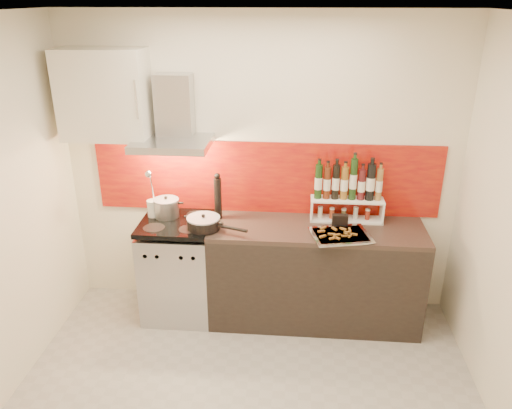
# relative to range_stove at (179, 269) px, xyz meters

# --- Properties ---
(floor) EXTENTS (3.40, 3.40, 0.00)m
(floor) POSITION_rel_range_stove_xyz_m (0.70, -1.10, -0.44)
(floor) COLOR #9E9991
(floor) RESTS_ON ground
(ceiling) EXTENTS (3.40, 2.80, 0.02)m
(ceiling) POSITION_rel_range_stove_xyz_m (0.70, -1.10, 2.16)
(ceiling) COLOR white
(ceiling) RESTS_ON back_wall
(back_wall) EXTENTS (3.40, 0.02, 2.60)m
(back_wall) POSITION_rel_range_stove_xyz_m (0.70, 0.30, 0.86)
(back_wall) COLOR silver
(back_wall) RESTS_ON ground
(backsplash) EXTENTS (3.00, 0.02, 0.64)m
(backsplash) POSITION_rel_range_stove_xyz_m (0.75, 0.29, 0.78)
(backsplash) COLOR maroon
(backsplash) RESTS_ON back_wall
(range_stove) EXTENTS (0.60, 0.60, 0.91)m
(range_stove) POSITION_rel_range_stove_xyz_m (0.00, 0.00, 0.00)
(range_stove) COLOR #B7B7BA
(range_stove) RESTS_ON ground
(counter) EXTENTS (1.80, 0.60, 0.90)m
(counter) POSITION_rel_range_stove_xyz_m (1.20, 0.00, 0.01)
(counter) COLOR black
(counter) RESTS_ON ground
(range_hood) EXTENTS (0.62, 0.50, 0.61)m
(range_hood) POSITION_rel_range_stove_xyz_m (0.00, 0.14, 1.30)
(range_hood) COLOR #B7B7BA
(range_hood) RESTS_ON back_wall
(upper_cabinet) EXTENTS (0.70, 0.35, 0.72)m
(upper_cabinet) POSITION_rel_range_stove_xyz_m (-0.55, 0.13, 1.51)
(upper_cabinet) COLOR beige
(upper_cabinet) RESTS_ON back_wall
(stock_pot) EXTENTS (0.22, 0.22, 0.19)m
(stock_pot) POSITION_rel_range_stove_xyz_m (-0.10, 0.09, 0.55)
(stock_pot) COLOR #B7B7BA
(stock_pot) RESTS_ON range_stove
(saute_pan) EXTENTS (0.52, 0.28, 0.13)m
(saute_pan) POSITION_rel_range_stove_xyz_m (0.27, -0.12, 0.52)
(saute_pan) COLOR black
(saute_pan) RESTS_ON range_stove
(utensil_jar) EXTENTS (0.09, 0.14, 0.45)m
(utensil_jar) POSITION_rel_range_stove_xyz_m (-0.22, 0.08, 0.59)
(utensil_jar) COLOR silver
(utensil_jar) RESTS_ON range_stove
(pepper_mill) EXTENTS (0.06, 0.06, 0.41)m
(pepper_mill) POSITION_rel_range_stove_xyz_m (0.35, 0.12, 0.66)
(pepper_mill) COLOR black
(pepper_mill) RESTS_ON counter
(step_shelf) EXTENTS (0.61, 0.17, 0.55)m
(step_shelf) POSITION_rel_range_stove_xyz_m (1.45, 0.17, 0.72)
(step_shelf) COLOR white
(step_shelf) RESTS_ON counter
(caddy_box) EXTENTS (0.13, 0.06, 0.11)m
(caddy_box) POSITION_rel_range_stove_xyz_m (1.38, 0.01, 0.52)
(caddy_box) COLOR black
(caddy_box) RESTS_ON counter
(baking_tray) EXTENTS (0.53, 0.45, 0.03)m
(baking_tray) POSITION_rel_range_stove_xyz_m (1.38, -0.16, 0.47)
(baking_tray) COLOR silver
(baking_tray) RESTS_ON counter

